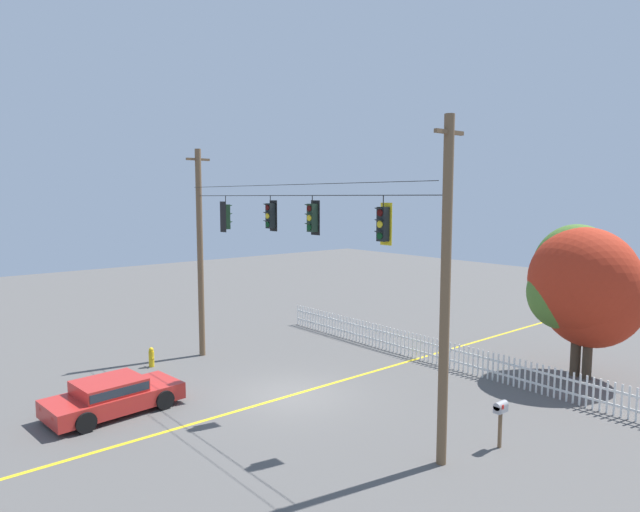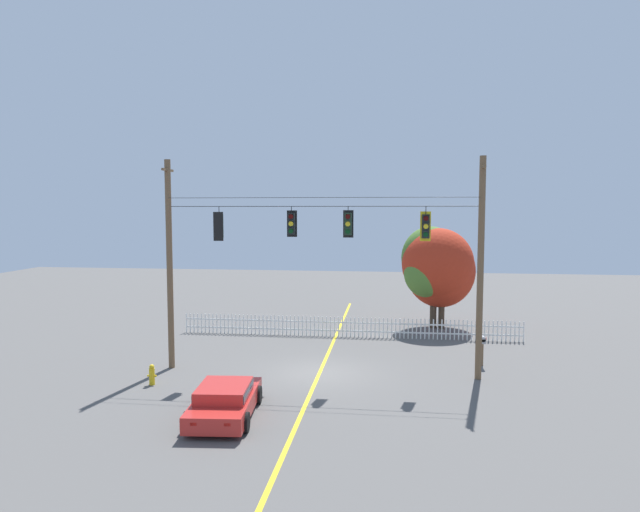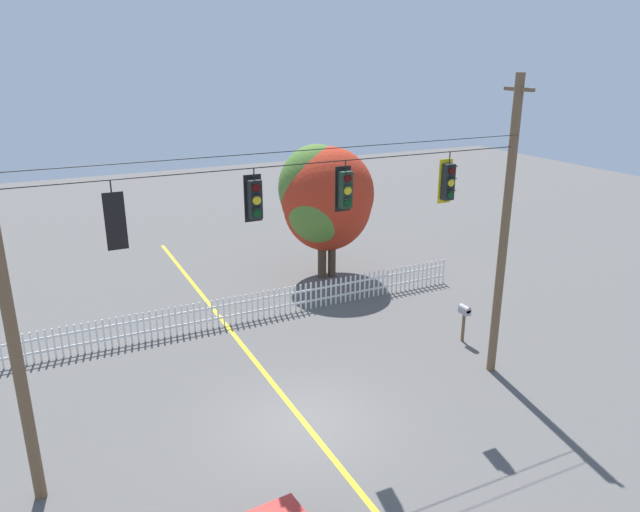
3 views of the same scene
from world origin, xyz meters
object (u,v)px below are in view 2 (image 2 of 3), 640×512
(traffic_signal_eastbound_side, at_px, (292,224))
(autumn_maple_near_fence, at_px, (429,263))
(autumn_maple_mid, at_px, (440,266))
(fire_hydrant, at_px, (152,375))
(traffic_signal_northbound_primary, at_px, (426,226))
(parked_car, at_px, (225,399))
(traffic_signal_southbound_primary, at_px, (219,226))
(roadside_mailbox, at_px, (483,342))
(traffic_signal_northbound_secondary, at_px, (348,224))

(traffic_signal_eastbound_side, distance_m, autumn_maple_near_fence, 12.05)
(autumn_maple_near_fence, distance_m, autumn_maple_mid, 0.64)
(autumn_maple_mid, xyz_separation_m, fire_hydrant, (-12.27, -12.45, -3.28))
(traffic_signal_northbound_primary, distance_m, parked_car, 10.49)
(autumn_maple_near_fence, relative_size, parked_car, 1.37)
(traffic_signal_southbound_primary, relative_size, autumn_maple_mid, 0.25)
(roadside_mailbox, bearing_deg, fire_hydrant, -161.71)
(traffic_signal_eastbound_side, relative_size, traffic_signal_northbound_secondary, 0.99)
(traffic_signal_eastbound_side, distance_m, roadside_mailbox, 10.04)
(traffic_signal_northbound_secondary, bearing_deg, autumn_maple_mid, 65.10)
(autumn_maple_near_fence, bearing_deg, fire_hydrant, -133.41)
(roadside_mailbox, bearing_deg, traffic_signal_eastbound_side, -166.37)
(fire_hydrant, bearing_deg, traffic_signal_northbound_secondary, 17.87)
(traffic_signal_northbound_primary, bearing_deg, autumn_maple_near_fence, 85.14)
(parked_car, bearing_deg, fire_hydrant, 142.56)
(autumn_maple_near_fence, height_order, parked_car, autumn_maple_near_fence)
(traffic_signal_eastbound_side, height_order, traffic_signal_northbound_primary, same)
(parked_car, height_order, roadside_mailbox, roadside_mailbox)
(autumn_maple_near_fence, relative_size, roadside_mailbox, 4.44)
(parked_car, bearing_deg, traffic_signal_southbound_primary, 108.59)
(traffic_signal_northbound_secondary, height_order, traffic_signal_northbound_primary, same)
(traffic_signal_southbound_primary, height_order, autumn_maple_near_fence, traffic_signal_southbound_primary)
(traffic_signal_northbound_secondary, relative_size, autumn_maple_near_fence, 0.22)
(traffic_signal_southbound_primary, relative_size, traffic_signal_northbound_primary, 1.03)
(parked_car, bearing_deg, autumn_maple_mid, 61.61)
(traffic_signal_southbound_primary, xyz_separation_m, autumn_maple_near_fence, (9.57, 9.89, -2.42))
(parked_car, distance_m, roadside_mailbox, 12.19)
(traffic_signal_southbound_primary, distance_m, autumn_maple_mid, 14.51)
(traffic_signal_southbound_primary, bearing_deg, traffic_signal_northbound_secondary, 0.20)
(traffic_signal_eastbound_side, relative_size, fire_hydrant, 1.56)
(traffic_signal_northbound_secondary, xyz_separation_m, roadside_mailbox, (5.90, 2.01, -5.29))
(traffic_signal_northbound_primary, relative_size, parked_car, 0.33)
(traffic_signal_northbound_secondary, relative_size, fire_hydrant, 1.57)
(fire_hydrant, xyz_separation_m, roadside_mailbox, (13.54, 4.47, 0.69))
(traffic_signal_southbound_primary, bearing_deg, autumn_maple_mid, 44.49)
(traffic_signal_eastbound_side, height_order, fire_hydrant, traffic_signal_eastbound_side)
(traffic_signal_southbound_primary, height_order, traffic_signal_eastbound_side, same)
(traffic_signal_northbound_secondary, bearing_deg, fire_hydrant, -162.13)
(traffic_signal_eastbound_side, distance_m, autumn_maple_mid, 12.51)
(traffic_signal_eastbound_side, distance_m, traffic_signal_northbound_primary, 5.58)
(traffic_signal_northbound_secondary, xyz_separation_m, parked_car, (-3.72, -5.47, -5.79))
(parked_car, bearing_deg, roadside_mailbox, 37.87)
(autumn_maple_near_fence, height_order, autumn_maple_mid, autumn_maple_near_fence)
(traffic_signal_southbound_primary, height_order, traffic_signal_northbound_secondary, same)
(traffic_signal_northbound_primary, relative_size, autumn_maple_mid, 0.24)
(parked_car, bearing_deg, traffic_signal_northbound_secondary, 55.80)
(traffic_signal_eastbound_side, height_order, traffic_signal_northbound_secondary, same)
(autumn_maple_near_fence, xyz_separation_m, fire_hydrant, (-11.67, -12.33, -3.44))
(traffic_signal_northbound_primary, xyz_separation_m, fire_hydrant, (-10.83, -2.46, -5.90))
(traffic_signal_eastbound_side, bearing_deg, fire_hydrant, -154.84)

